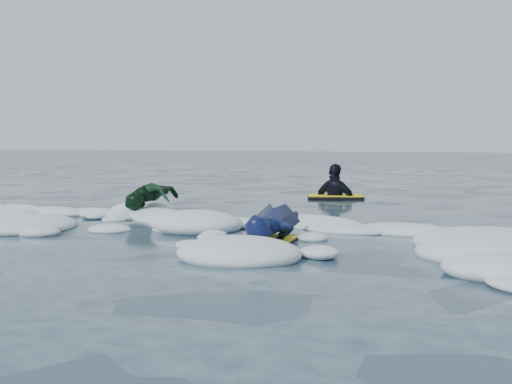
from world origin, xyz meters
TOP-DOWN VIEW (x-y plane):
  - ground at (0.00, 0.00)m, footprint 120.00×120.00m
  - foam_band at (0.00, 1.03)m, footprint 12.00×3.10m
  - prone_woman_unit at (1.97, 0.40)m, footprint 0.80×1.52m
  - prone_child_unit at (-0.47, 1.98)m, footprint 0.76×1.28m
  - waiting_rider_unit at (1.08, 5.58)m, footprint 1.12×0.86m

SIDE VIEW (x-z plane):
  - waiting_rider_unit at x=1.08m, z-range -0.84..0.65m
  - ground at x=0.00m, z-range 0.00..0.00m
  - foam_band at x=0.00m, z-range -0.15..0.15m
  - prone_woman_unit at x=1.97m, z-range 0.00..0.37m
  - prone_child_unit at x=-0.47m, z-range 0.00..0.46m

